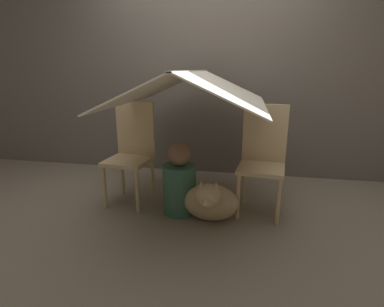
{
  "coord_description": "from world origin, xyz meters",
  "views": [
    {
      "loc": [
        0.46,
        -2.34,
        1.26
      ],
      "look_at": [
        0.0,
        0.2,
        0.53
      ],
      "focal_mm": 28.0,
      "sensor_mm": 36.0,
      "label": 1
    }
  ],
  "objects_px": {
    "chair_left": "(132,150)",
    "dog": "(210,201)",
    "chair_right": "(263,156)",
    "person_front": "(179,183)"
  },
  "relations": [
    {
      "from": "chair_left",
      "to": "chair_right",
      "type": "height_order",
      "value": "same"
    },
    {
      "from": "dog",
      "to": "chair_right",
      "type": "bearing_deg",
      "value": 37.56
    },
    {
      "from": "dog",
      "to": "person_front",
      "type": "bearing_deg",
      "value": 154.67
    },
    {
      "from": "chair_left",
      "to": "chair_right",
      "type": "xyz_separation_m",
      "value": [
        1.23,
        -0.0,
        0.0
      ]
    },
    {
      "from": "chair_right",
      "to": "person_front",
      "type": "distance_m",
      "value": 0.78
    },
    {
      "from": "chair_left",
      "to": "dog",
      "type": "relative_size",
      "value": 2.08
    },
    {
      "from": "chair_right",
      "to": "person_front",
      "type": "bearing_deg",
      "value": -158.48
    },
    {
      "from": "chair_left",
      "to": "person_front",
      "type": "bearing_deg",
      "value": -13.79
    },
    {
      "from": "person_front",
      "to": "dog",
      "type": "xyz_separation_m",
      "value": [
        0.3,
        -0.14,
        -0.08
      ]
    },
    {
      "from": "person_front",
      "to": "chair_right",
      "type": "bearing_deg",
      "value": 14.38
    }
  ]
}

